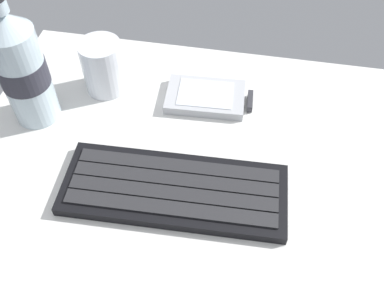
{
  "coord_description": "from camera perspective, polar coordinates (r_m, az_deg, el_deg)",
  "views": [
    {
      "loc": [
        6.64,
        -36.32,
        48.16
      ],
      "look_at": [
        0.0,
        0.0,
        3.0
      ],
      "focal_mm": 40.68,
      "sensor_mm": 36.0,
      "label": 1
    }
  ],
  "objects": [
    {
      "name": "ground_plane",
      "position": [
        0.61,
        -0.04,
        -2.52
      ],
      "size": [
        64.0,
        48.0,
        2.8
      ],
      "color": "silver"
    },
    {
      "name": "keyboard",
      "position": [
        0.57,
        -2.34,
        -5.96
      ],
      "size": [
        29.43,
        12.19,
        1.7
      ],
      "color": "black",
      "rests_on": "ground_plane"
    },
    {
      "name": "handheld_device",
      "position": [
        0.68,
        2.32,
        6.14
      ],
      "size": [
        13.09,
        8.24,
        1.5
      ],
      "color": "#B7BABF",
      "rests_on": "ground_plane"
    },
    {
      "name": "juice_cup",
      "position": [
        0.69,
        -11.54,
        9.69
      ],
      "size": [
        6.4,
        6.4,
        8.5
      ],
      "color": "silver",
      "rests_on": "ground_plane"
    },
    {
      "name": "water_bottle",
      "position": [
        0.64,
        -21.44,
        9.24
      ],
      "size": [
        6.73,
        6.73,
        20.8
      ],
      "color": "silver",
      "rests_on": "ground_plane"
    }
  ]
}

